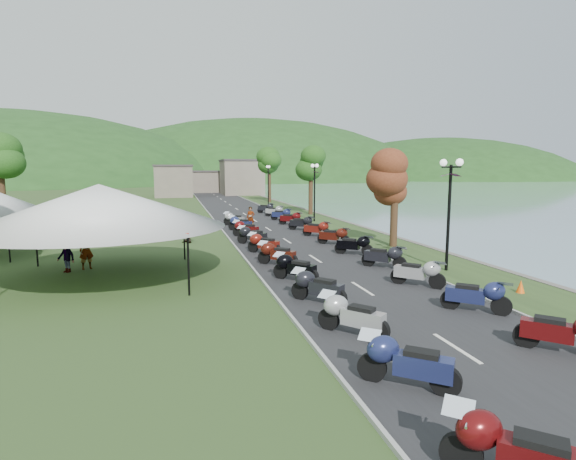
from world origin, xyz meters
TOP-DOWN VIEW (x-y plane):
  - road at (0.00, 40.00)m, footprint 7.00×120.00m
  - hills_backdrop at (0.00, 200.00)m, footprint 360.00×120.00m
  - far_building at (-2.00, 85.00)m, footprint 18.00×16.00m
  - moto_row_left at (-2.28, 17.76)m, footprint 2.60×39.92m
  - moto_row_right at (2.34, 24.20)m, footprint 2.60×46.03m
  - vendor_tent_main at (-9.95, 20.16)m, footprint 6.84×6.84m
  - tree_lakeside at (5.68, 24.47)m, footprint 2.30×2.30m
  - pedestrian_a at (-10.98, 22.39)m, footprint 0.79×0.72m
  - pedestrian_b at (-10.57, 33.22)m, footprint 0.98×0.62m
  - pedestrian_c at (-11.75, 21.89)m, footprint 1.04×0.93m

SIDE VIEW (x-z plane):
  - hills_backdrop at x=0.00m, z-range -38.00..38.00m
  - pedestrian_a at x=-10.98m, z-range -0.89..0.89m
  - pedestrian_b at x=-10.57m, z-range -0.95..0.95m
  - pedestrian_c at x=-11.75m, z-range -0.77..0.77m
  - road at x=0.00m, z-range 0.00..0.02m
  - moto_row_left at x=-2.28m, z-range 0.00..1.10m
  - moto_row_right at x=2.34m, z-range 0.00..1.10m
  - vendor_tent_main at x=-9.95m, z-range 0.00..4.00m
  - far_building at x=-2.00m, z-range 0.00..5.00m
  - tree_lakeside at x=5.68m, z-range 0.00..6.40m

